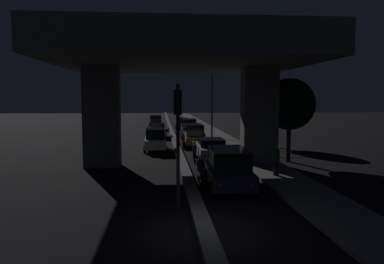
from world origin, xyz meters
name	(u,v)px	position (x,y,z in m)	size (l,w,h in m)	color
ground_plane	(203,231)	(0.00, 0.00, 0.00)	(200.00, 200.00, 0.00)	black
median_divider	(171,131)	(0.00, 35.00, 0.15)	(0.55, 126.00, 0.30)	#4C4C51
sidewalk_right	(220,137)	(5.00, 28.00, 0.08)	(2.56, 126.00, 0.16)	#5B5956
elevated_overpass	(182,57)	(0.00, 11.76, 6.73)	(15.21, 12.96, 8.82)	slate
traffic_light_left_of_median	(178,124)	(-0.68, 2.63, 3.23)	(0.30, 0.49, 4.73)	black
street_lamp	(208,96)	(3.73, 28.16, 4.53)	(2.72, 0.32, 7.54)	#2D2D30
car_dark_blue_lead	(228,168)	(1.80, 5.45, 1.00)	(2.21, 4.53, 1.88)	#141938
car_white_second	(211,149)	(2.01, 13.13, 0.81)	(2.01, 4.81, 1.56)	silver
car_taxi_yellow_third	(193,134)	(1.60, 21.88, 1.00)	(1.99, 4.47, 1.92)	gold
car_grey_fourth	(189,128)	(1.74, 28.95, 1.04)	(1.97, 4.09, 2.02)	#515459
car_dark_red_fifth	(188,126)	(2.07, 34.47, 0.81)	(1.98, 4.45, 1.56)	#591414
car_dark_blue_sixth	(182,123)	(1.68, 40.97, 0.76)	(2.03, 4.53, 1.53)	#141938
car_white_lead_oncoming	(155,139)	(-1.78, 18.86, 0.90)	(1.89, 4.46, 1.78)	silver
car_silver_second_oncoming	(157,130)	(-1.69, 29.25, 0.79)	(1.92, 4.36, 1.51)	gray
car_black_third_oncoming	(155,122)	(-2.07, 41.02, 0.98)	(2.00, 4.58, 1.88)	black
motorcycle_red_filtering_near	(201,173)	(0.58, 6.25, 0.62)	(0.34, 1.95, 1.47)	black
motorcycle_black_filtering_mid	(194,153)	(0.89, 13.00, 0.59)	(0.34, 1.78, 1.39)	black
motorcycle_blue_filtering_far	(183,142)	(0.54, 19.65, 0.58)	(0.32, 1.71, 1.34)	black
pedestrian_on_sidewalk	(276,161)	(4.74, 7.57, 0.94)	(0.36, 0.36, 1.58)	#2D261E
roadside_tree_kerbside_near	(289,104)	(7.15, 12.66, 3.82)	(3.44, 3.44, 5.56)	#38281C
roadside_tree_kerbside_mid	(257,98)	(7.59, 22.73, 4.29)	(3.11, 3.11, 5.89)	#2D2116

